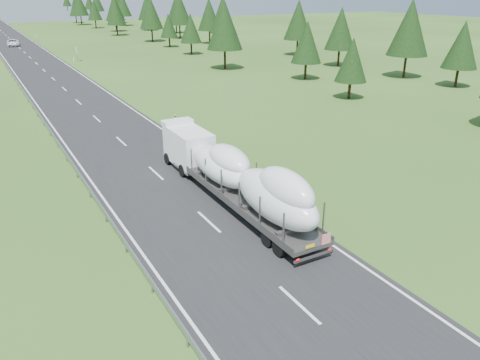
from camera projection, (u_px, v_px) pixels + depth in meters
ground at (299, 305)px, 20.47m from camera, size 400.00×400.00×0.00m
road_surface at (24, 52)px, 100.89m from camera, size 10.00×400.00×0.02m
marker_posts at (25, 30)px, 147.88m from camera, size 0.13×350.08×1.00m
highway_sign at (77, 51)px, 87.40m from camera, size 0.08×0.90×2.60m
tree_line_right at (163, 11)px, 132.40m from camera, size 27.06×324.25×12.34m
boat_truck at (236, 173)px, 29.20m from camera, size 2.63×18.07×4.15m
distant_van at (13, 43)px, 110.68m from camera, size 3.11×5.84×1.56m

